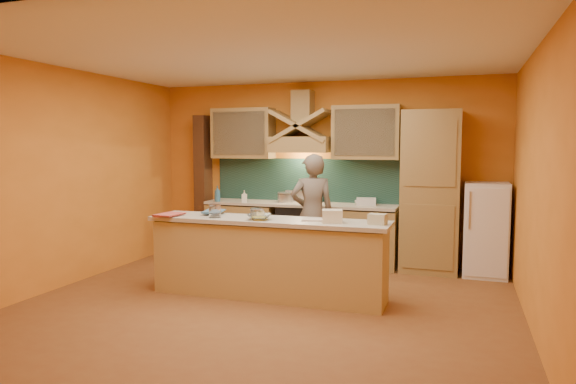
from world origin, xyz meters
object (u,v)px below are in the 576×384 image
(person, at_px, (312,214))
(mixing_bowl, at_px, (259,217))
(fridge, at_px, (486,229))
(kitchen_scale, at_px, (258,215))
(stove, at_px, (300,233))

(person, relative_size, mixing_bowl, 6.15)
(fridge, xyz_separation_m, mixing_bowl, (-2.56, -2.01, 0.33))
(kitchen_scale, xyz_separation_m, mixing_bowl, (0.05, -0.07, -0.01))
(kitchen_scale, bearing_deg, mixing_bowl, -33.29)
(stove, xyz_separation_m, mixing_bowl, (0.14, -2.01, 0.53))
(person, bearing_deg, kitchen_scale, 54.93)
(kitchen_scale, relative_size, mixing_bowl, 0.40)
(kitchen_scale, distance_m, mixing_bowl, 0.09)
(stove, height_order, fridge, fridge)
(person, height_order, mixing_bowl, person)
(fridge, relative_size, kitchen_scale, 11.77)
(person, bearing_deg, fridge, 171.92)
(stove, distance_m, fridge, 2.71)
(stove, distance_m, kitchen_scale, 2.02)
(fridge, relative_size, person, 0.77)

